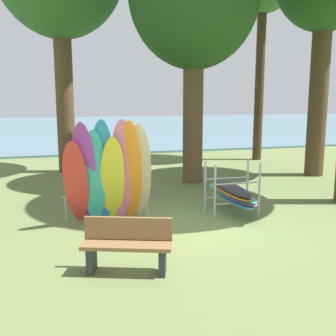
% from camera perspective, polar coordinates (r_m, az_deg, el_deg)
% --- Properties ---
extents(ground_plane, '(80.00, 80.00, 0.00)m').
position_cam_1_polar(ground_plane, '(8.76, 3.50, -8.12)').
color(ground_plane, olive).
extents(lake_water, '(80.00, 36.00, 0.10)m').
position_cam_1_polar(lake_water, '(37.25, -11.69, 5.68)').
color(lake_water, slate).
rests_on(lake_water, ground).
extents(leaning_board_pile, '(2.02, 0.93, 2.29)m').
position_cam_1_polar(leaning_board_pile, '(8.73, -8.39, -1.00)').
color(leaning_board_pile, red).
rests_on(leaning_board_pile, ground).
extents(board_storage_rack, '(1.15, 2.13, 1.25)m').
position_cam_1_polar(board_storage_rack, '(9.57, 8.99, -3.40)').
color(board_storage_rack, '#9EA0A5').
rests_on(board_storage_rack, ground).
extents(park_bench, '(1.46, 0.86, 0.85)m').
position_cam_1_polar(park_bench, '(6.46, -5.78, -10.61)').
color(park_bench, '#2D2D33').
rests_on(park_bench, ground).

